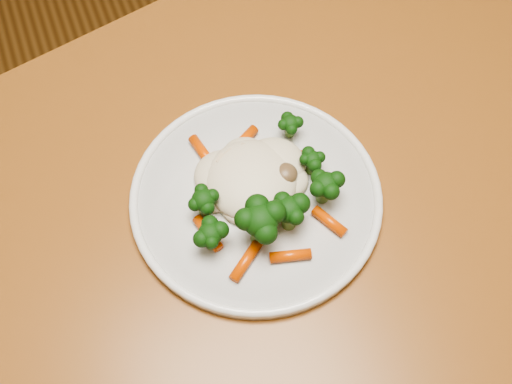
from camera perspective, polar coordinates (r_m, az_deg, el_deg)
dining_table at (r=0.78m, az=-1.60°, el=-9.69°), size 1.33×1.04×0.75m
plate at (r=0.72m, az=-0.00°, el=-0.56°), size 0.28×0.28×0.01m
meal at (r=0.70m, az=0.33°, el=0.15°), size 0.18×0.19×0.05m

